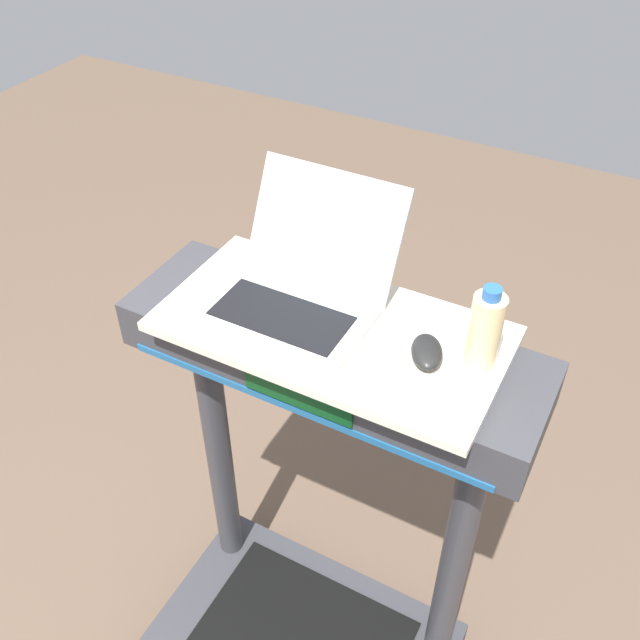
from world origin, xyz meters
The scene contains 4 objects.
desk_board centered at (0.00, 0.70, 1.18)m, with size 0.70×0.36×0.02m, color beige.
laptop centered at (-0.09, 0.73, 1.24)m, with size 0.34×0.35×0.23m.
computer_mouse centered at (0.21, 0.70, 1.21)m, with size 0.06×0.10×0.03m, color black.
water_bottle centered at (0.30, 0.74, 1.27)m, with size 0.06×0.06×0.18m.
Camera 1 is at (0.50, -0.28, 2.13)m, focal length 40.38 mm.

